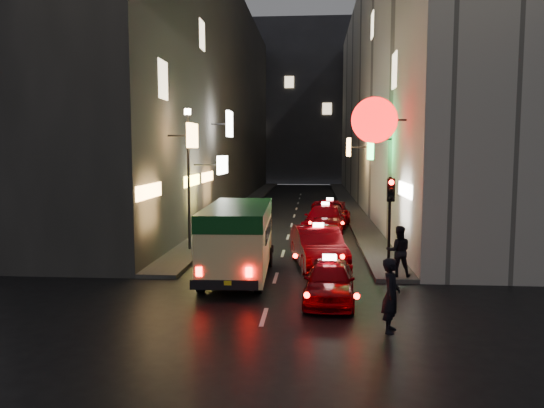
% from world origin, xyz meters
% --- Properties ---
extents(ground, '(120.00, 120.00, 0.00)m').
position_xyz_m(ground, '(0.00, 0.00, 0.00)').
color(ground, black).
rests_on(ground, ground).
extents(building_left, '(7.61, 52.00, 18.00)m').
position_xyz_m(building_left, '(-8.00, 33.99, 9.00)').
color(building_left, '#393634').
rests_on(building_left, ground).
extents(building_right, '(8.18, 52.00, 18.00)m').
position_xyz_m(building_right, '(8.00, 33.99, 9.00)').
color(building_right, '#A5A197').
rests_on(building_right, ground).
extents(building_far, '(30.00, 10.00, 22.00)m').
position_xyz_m(building_far, '(0.00, 66.00, 11.00)').
color(building_far, '#35363A').
rests_on(building_far, ground).
extents(sidewalk_left, '(1.50, 52.00, 0.15)m').
position_xyz_m(sidewalk_left, '(-4.25, 34.00, 0.07)').
color(sidewalk_left, '#403E3C').
rests_on(sidewalk_left, ground).
extents(sidewalk_right, '(1.50, 52.00, 0.15)m').
position_xyz_m(sidewalk_right, '(4.25, 34.00, 0.07)').
color(sidewalk_right, '#403E3C').
rests_on(sidewalk_right, ground).
extents(minibus, '(2.36, 6.16, 2.62)m').
position_xyz_m(minibus, '(-1.33, 8.37, 1.65)').
color(minibus, '#E7E190').
rests_on(minibus, ground).
extents(taxi_near, '(2.15, 4.74, 1.65)m').
position_xyz_m(taxi_near, '(1.83, 5.69, 0.74)').
color(taxi_near, '#810007').
rests_on(taxi_near, ground).
extents(taxi_second, '(3.28, 6.06, 2.00)m').
position_xyz_m(taxi_second, '(1.53, 10.49, 0.91)').
color(taxi_second, '#810007').
rests_on(taxi_second, ground).
extents(taxi_third, '(3.03, 5.98, 2.00)m').
position_xyz_m(taxi_third, '(1.98, 18.95, 0.91)').
color(taxi_third, '#810007').
rests_on(taxi_third, ground).
extents(taxi_far, '(2.23, 5.10, 1.77)m').
position_xyz_m(taxi_far, '(2.37, 23.75, 0.80)').
color(taxi_far, '#810007').
rests_on(taxi_far, ground).
extents(pedestrian_crossing, '(0.61, 0.79, 2.14)m').
position_xyz_m(pedestrian_crossing, '(3.30, 3.08, 1.07)').
color(pedestrian_crossing, black).
rests_on(pedestrian_crossing, ground).
extents(pedestrian_sidewalk, '(0.77, 0.49, 2.03)m').
position_xyz_m(pedestrian_sidewalk, '(4.33, 8.50, 1.16)').
color(pedestrian_sidewalk, black).
rests_on(pedestrian_sidewalk, sidewalk_right).
extents(traffic_light, '(0.26, 0.43, 3.50)m').
position_xyz_m(traffic_light, '(4.00, 8.47, 2.69)').
color(traffic_light, black).
rests_on(traffic_light, sidewalk_right).
extents(lamp_post, '(0.28, 0.28, 6.22)m').
position_xyz_m(lamp_post, '(-4.20, 13.00, 3.72)').
color(lamp_post, black).
rests_on(lamp_post, sidewalk_left).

